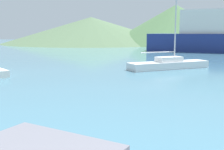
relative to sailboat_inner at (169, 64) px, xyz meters
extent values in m
cube|color=white|center=(0.00, 0.00, -0.12)|extent=(7.39, 6.06, 0.64)
cube|color=white|center=(0.00, 0.00, 0.43)|extent=(2.62, 2.37, 0.45)
cylinder|color=#BCBCC1|center=(0.48, 0.35, 4.15)|extent=(0.12, 0.12, 7.90)
cylinder|color=#BCBCC1|center=(-0.96, -0.70, 1.10)|extent=(2.93, 2.19, 0.10)
cone|color=#4C6647|center=(-23.55, 57.00, 3.46)|extent=(52.43, 52.43, 7.81)
cone|color=#476B42|center=(1.29, 54.87, 4.96)|extent=(38.30, 38.30, 10.80)
camera|label=1|loc=(0.05, -26.01, 2.87)|focal=45.00mm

